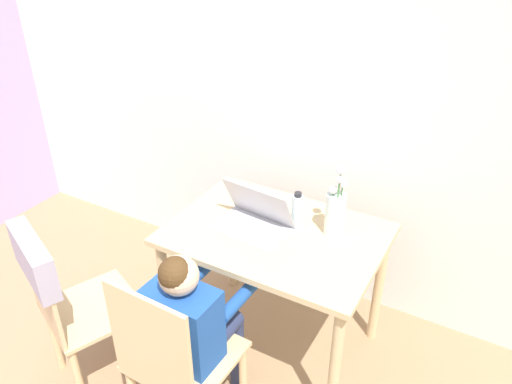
{
  "coord_description": "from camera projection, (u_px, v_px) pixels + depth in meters",
  "views": [
    {
      "loc": [
        0.96,
        -0.11,
        2.06
      ],
      "look_at": [
        -0.02,
        1.64,
        0.9
      ],
      "focal_mm": 35.0,
      "sensor_mm": 36.0,
      "label": 1
    }
  ],
  "objects": [
    {
      "name": "person_seated",
      "position": [
        193.0,
        319.0,
        2.05
      ],
      "size": [
        0.31,
        0.43,
        0.94
      ],
      "rotation": [
        0.0,
        0.0,
        3.11
      ],
      "color": "#1E4C9E",
      "rests_on": "ground_plane"
    },
    {
      "name": "water_bottle",
      "position": [
        297.0,
        211.0,
        2.34
      ],
      "size": [
        0.06,
        0.06,
        0.19
      ],
      "color": "silver",
      "rests_on": "dining_table"
    },
    {
      "name": "wall_back",
      "position": [
        315.0,
        86.0,
        2.58
      ],
      "size": [
        6.4,
        0.05,
        2.5
      ],
      "color": "white",
      "rests_on": "ground_plane"
    },
    {
      "name": "dining_table",
      "position": [
        275.0,
        250.0,
        2.4
      ],
      "size": [
        1.0,
        0.71,
        0.72
      ],
      "color": "#D6B784",
      "rests_on": "ground_plane"
    },
    {
      "name": "laptop",
      "position": [
        254.0,
        218.0,
        2.36
      ],
      "size": [
        0.38,
        0.27,
        0.22
      ],
      "rotation": [
        0.0,
        0.0,
        -0.1
      ],
      "color": "#B2B2B7",
      "rests_on": "dining_table"
    },
    {
      "name": "chair_spare",
      "position": [
        60.0,
        290.0,
        2.18
      ],
      "size": [
        0.53,
        0.55,
        0.9
      ],
      "rotation": [
        0.0,
        0.0,
        2.74
      ],
      "color": "#D6B784",
      "rests_on": "ground_plane"
    },
    {
      "name": "chair_occupied",
      "position": [
        175.0,
        362.0,
        2.02
      ],
      "size": [
        0.41,
        0.41,
        0.89
      ],
      "rotation": [
        0.0,
        0.0,
        3.11
      ],
      "color": "#D6B784",
      "rests_on": "ground_plane"
    },
    {
      "name": "flower_vase",
      "position": [
        336.0,
        209.0,
        2.28
      ],
      "size": [
        0.09,
        0.09,
        0.35
      ],
      "color": "silver",
      "rests_on": "dining_table"
    }
  ]
}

